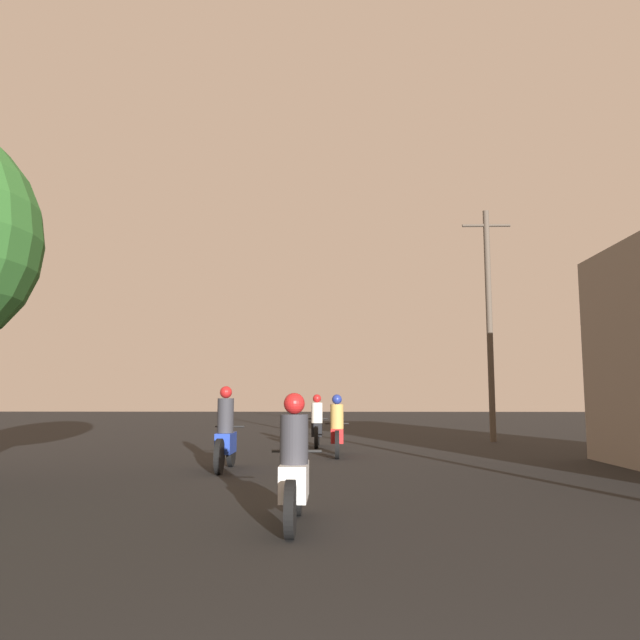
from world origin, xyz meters
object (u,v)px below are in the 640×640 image
object	(u,v)px
motorcycle_white	(294,472)
motorcycle_red	(337,431)
motorcycle_black	(317,426)
utility_pole_far	(489,319)
motorcycle_blue	(226,437)

from	to	relation	value
motorcycle_white	motorcycle_red	size ratio (longest dim) A/B	0.93
motorcycle_black	utility_pole_far	distance (m)	6.96
motorcycle_white	motorcycle_black	size ratio (longest dim) A/B	0.96
motorcycle_white	motorcycle_black	world-z (taller)	motorcycle_black
utility_pole_far	motorcycle_black	bearing A→B (deg)	-157.68
motorcycle_white	motorcycle_black	xyz separation A→B (m)	(-0.06, 11.03, 0.01)
motorcycle_blue	motorcycle_red	size ratio (longest dim) A/B	1.01
motorcycle_red	motorcycle_black	size ratio (longest dim) A/B	1.04
motorcycle_white	motorcycle_red	bearing A→B (deg)	95.07
motorcycle_red	motorcycle_black	distance (m)	2.82
motorcycle_red	utility_pole_far	size ratio (longest dim) A/B	0.26
motorcycle_red	utility_pole_far	distance (m)	7.92
utility_pole_far	motorcycle_red	bearing A→B (deg)	-134.94
motorcycle_blue	motorcycle_red	world-z (taller)	motorcycle_blue
motorcycle_black	utility_pole_far	bearing A→B (deg)	23.50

